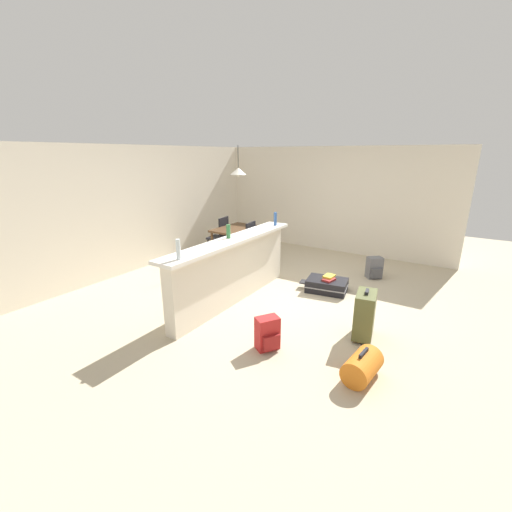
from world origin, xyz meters
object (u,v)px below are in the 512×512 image
(dining_chair_near_partition, at_px, (255,242))
(dining_chair_far_side, at_px, (220,234))
(bottle_clear, at_px, (178,249))
(backpack_red, at_px, (268,334))
(bottle_blue, at_px, (275,219))
(bottle_green, at_px, (228,231))
(duffel_bag_orange, at_px, (362,366))
(book_stack, at_px, (329,278))
(dining_table, at_px, (238,232))
(suitcase_flat_black, at_px, (327,285))
(backpack_grey, at_px, (374,268))
(suitcase_upright_olive, at_px, (365,314))
(pendant_lamp, at_px, (238,171))

(dining_chair_near_partition, distance_m, dining_chair_far_side, 1.06)
(bottle_clear, distance_m, dining_chair_far_side, 3.68)
(backpack_red, bearing_deg, bottle_blue, 27.60)
(bottle_green, height_order, duffel_bag_orange, bottle_green)
(dining_chair_near_partition, bearing_deg, bottle_green, -159.83)
(dining_chair_far_side, bearing_deg, backpack_red, -133.42)
(backpack_red, relative_size, book_stack, 1.36)
(book_stack, bearing_deg, duffel_bag_orange, -150.67)
(duffel_bag_orange, bearing_deg, dining_table, 52.79)
(dining_chair_near_partition, height_order, suitcase_flat_black, dining_chair_near_partition)
(dining_chair_near_partition, xyz_separation_m, backpack_grey, (0.56, -2.40, -0.31))
(bottle_green, bearing_deg, suitcase_upright_olive, -89.65)
(bottle_blue, xyz_separation_m, backpack_grey, (1.10, -1.61, -0.98))
(dining_chair_far_side, relative_size, backpack_grey, 2.21)
(backpack_red, bearing_deg, backpack_grey, -8.66)
(bottle_blue, distance_m, suitcase_upright_olive, 2.53)
(bottle_clear, bearing_deg, bottle_green, 6.67)
(suitcase_flat_black, relative_size, suitcase_upright_olive, 1.30)
(dining_chair_far_side, height_order, suitcase_upright_olive, dining_chair_far_side)
(dining_chair_near_partition, bearing_deg, backpack_grey, -76.87)
(bottle_clear, relative_size, bottle_green, 1.22)
(dining_table, distance_m, suitcase_flat_black, 2.52)
(dining_chair_far_side, bearing_deg, book_stack, -103.08)
(bottle_clear, xyz_separation_m, dining_chair_far_side, (3.12, 1.84, -0.68))
(duffel_bag_orange, height_order, backpack_grey, backpack_grey)
(book_stack, bearing_deg, dining_table, 75.09)
(dining_chair_far_side, xyz_separation_m, backpack_red, (-2.80, -2.96, -0.31))
(bottle_blue, xyz_separation_m, dining_chair_far_side, (0.67, 1.84, -0.67))
(backpack_red, bearing_deg, bottle_clear, 105.89)
(dining_chair_far_side, bearing_deg, bottle_clear, -149.41)
(dining_table, relative_size, suitcase_upright_olive, 1.64)
(dining_chair_near_partition, distance_m, pendant_lamp, 1.55)
(bottle_green, xyz_separation_m, dining_chair_far_side, (1.90, 1.70, -0.65))
(dining_chair_near_partition, relative_size, suitcase_flat_black, 1.07)
(bottle_clear, bearing_deg, dining_chair_far_side, 30.59)
(bottle_green, distance_m, dining_chair_near_partition, 2.00)
(bottle_blue, distance_m, dining_chair_far_side, 2.07)
(pendant_lamp, relative_size, suitcase_upright_olive, 0.96)
(bottle_clear, distance_m, bottle_green, 1.22)
(bottle_blue, xyz_separation_m, book_stack, (-0.02, -1.10, -0.93))
(dining_table, height_order, dining_chair_near_partition, dining_chair_near_partition)
(dining_chair_near_partition, xyz_separation_m, dining_chair_far_side, (0.13, 1.05, 0.00))
(pendant_lamp, distance_m, backpack_grey, 3.44)
(suitcase_flat_black, xyz_separation_m, book_stack, (-0.00, -0.03, 0.15))
(dining_chair_near_partition, height_order, backpack_grey, dining_chair_near_partition)
(pendant_lamp, bearing_deg, bottle_clear, -157.33)
(backpack_red, distance_m, book_stack, 2.12)
(dining_chair_far_side, relative_size, suitcase_upright_olive, 1.39)
(bottle_blue, height_order, dining_table, bottle_blue)
(dining_chair_near_partition, height_order, duffel_bag_orange, dining_chair_near_partition)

